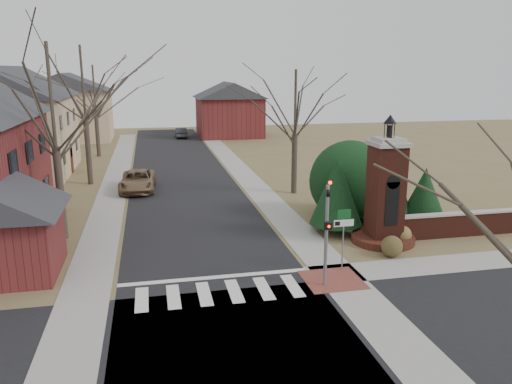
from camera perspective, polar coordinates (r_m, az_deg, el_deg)
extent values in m
plane|color=brown|center=(19.42, -3.86, -12.39)|extent=(120.00, 120.00, 0.00)
cube|color=black|center=(40.26, -8.42, 1.39)|extent=(8.00, 70.00, 0.01)
cube|color=black|center=(16.81, -2.30, -16.82)|extent=(120.00, 8.00, 0.01)
cube|color=silver|center=(20.13, -4.19, -11.38)|extent=(8.00, 2.20, 0.02)
cube|color=silver|center=(21.49, -4.76, -9.71)|extent=(8.00, 0.35, 0.02)
cube|color=gray|center=(40.90, -1.13, 1.74)|extent=(2.00, 60.00, 0.02)
cube|color=gray|center=(40.28, -15.81, 1.03)|extent=(2.00, 60.00, 0.02)
cube|color=brown|center=(21.42, 8.74, -9.90)|extent=(2.40, 2.40, 0.02)
cylinder|color=slate|center=(20.15, 8.03, -5.05)|extent=(0.14, 0.14, 4.20)
imported|color=black|center=(19.61, 8.22, 0.35)|extent=(0.15, 0.18, 0.90)
sphere|color=#FF0C05|center=(19.34, 8.47, 1.06)|extent=(0.14, 0.14, 0.14)
cube|color=black|center=(19.83, 8.25, -3.85)|extent=(0.28, 0.16, 0.30)
sphere|color=#FF0C05|center=(19.75, 8.34, -3.92)|extent=(0.11, 0.11, 0.11)
cylinder|color=slate|center=(22.09, 9.90, -5.61)|extent=(0.06, 0.06, 2.60)
cube|color=silver|center=(21.81, 10.01, -3.52)|extent=(0.90, 0.03, 0.30)
cube|color=black|center=(21.69, 9.29, -3.59)|extent=(0.22, 0.02, 0.18)
cube|color=#114F1E|center=(21.69, 10.06, -2.51)|extent=(0.60, 0.03, 0.40)
cylinder|color=#502017|center=(26.38, 14.27, -5.16)|extent=(3.20, 3.20, 0.36)
cube|color=#502017|center=(25.74, 14.57, -0.27)|extent=(1.50, 1.50, 5.00)
cube|color=black|center=(25.19, 15.25, -1.32)|extent=(0.70, 0.10, 2.20)
cube|color=gray|center=(25.26, 14.92, 5.35)|extent=(1.70, 1.70, 0.20)
cube|color=gray|center=(25.23, 14.95, 5.80)|extent=(1.30, 1.30, 0.20)
cylinder|color=black|center=(25.18, 15.00, 6.70)|extent=(0.20, 0.20, 0.60)
cone|color=black|center=(25.12, 15.09, 8.05)|extent=(0.64, 0.64, 0.45)
cube|color=#502017|center=(28.50, 22.48, -3.50)|extent=(7.50, 0.40, 1.20)
cube|color=gray|center=(28.32, 22.60, -2.25)|extent=(7.50, 0.50, 0.10)
cube|color=#CBAF87|center=(45.95, -26.13, 5.71)|extent=(9.00, 12.00, 6.40)
cube|color=maroon|center=(23.71, -26.49, -5.29)|extent=(4.00, 4.00, 2.80)
cube|color=#CBAF87|center=(66.20, -20.62, 8.13)|extent=(10.00, 8.00, 6.00)
cube|color=#CBAF87|center=(64.88, -23.61, 11.31)|extent=(0.75, 0.75, 3.08)
cube|color=maroon|center=(66.37, -3.08, 8.56)|extent=(8.00, 8.00, 5.00)
cube|color=maroon|center=(64.24, -4.90, 11.40)|extent=(0.75, 0.75, 2.80)
cylinder|color=#473D33|center=(27.39, 9.05, -4.04)|extent=(0.20, 0.20, 0.50)
cone|color=black|center=(26.84, 9.21, 0.13)|extent=(2.80, 2.80, 3.60)
cylinder|color=#473D33|center=(29.73, 14.17, -2.86)|extent=(0.20, 0.20, 0.50)
cone|color=black|center=(29.16, 14.44, 1.57)|extent=(3.40, 3.40, 4.20)
cylinder|color=#473D33|center=(29.83, 18.47, -3.11)|extent=(0.20, 0.20, 0.50)
cone|color=black|center=(29.41, 18.71, -0.03)|extent=(2.40, 2.40, 2.80)
sphere|color=black|center=(29.74, 10.72, 1.60)|extent=(4.80, 4.80, 4.80)
cylinder|color=#473D33|center=(27.37, -21.45, -0.15)|extent=(0.40, 0.40, 4.83)
cylinder|color=#473D33|center=(39.99, -18.63, 4.40)|extent=(0.40, 0.40, 5.04)
cylinder|color=#473D33|center=(52.90, -17.66, 6.27)|extent=(0.40, 0.40, 4.41)
cylinder|color=#473D33|center=(35.30, 4.39, 3.22)|extent=(0.40, 0.40, 4.20)
imported|color=#7E6245|center=(37.20, -13.38, 1.27)|extent=(2.69, 5.36, 1.46)
imported|color=#35393D|center=(65.56, -8.58, 6.73)|extent=(1.43, 3.91, 1.28)
sphere|color=brown|center=(24.37, 15.26, -6.01)|extent=(1.01, 1.01, 1.01)
sphere|color=brown|center=(26.35, 16.38, -4.69)|extent=(0.92, 0.92, 0.92)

